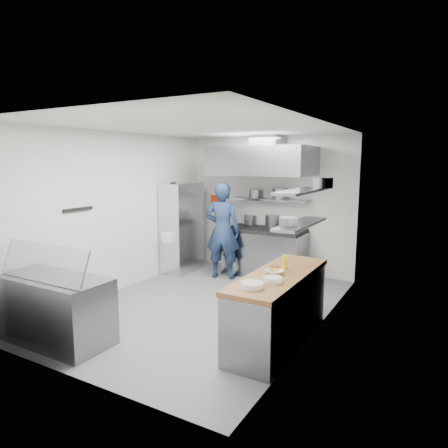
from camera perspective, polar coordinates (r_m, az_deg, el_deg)
The scene contains 36 objects.
floor at distance 6.52m, azimuth -2.65°, elevation -11.64°, with size 5.00×5.00×0.00m, color slate.
ceiling at distance 6.13m, azimuth -2.85°, elevation 13.69°, with size 5.00×5.00×0.00m, color silver.
wall_back at distance 8.37m, azimuth 6.43°, elevation 2.77°, with size 3.60×0.02×2.80m, color white.
wall_front at distance 4.30m, azimuth -20.84°, elevation -3.60°, with size 3.60×0.02×2.80m, color white.
wall_left at distance 7.28m, azimuth -14.81°, elevation 1.61°, with size 5.00×0.02×2.80m, color white.
wall_right at distance 5.44m, azimuth 13.51°, elevation -0.74°, with size 5.00×0.02×2.80m, color white.
gas_range at distance 8.13m, azimuth 5.85°, elevation -4.20°, with size 1.60×0.80×0.90m, color gray.
cooktop at distance 8.04m, azimuth 5.90°, elevation -0.87°, with size 1.57×0.78×0.06m, color black.
stock_pot_left at distance 8.52m, azimuth 3.77°, elevation 0.60°, with size 0.26×0.26×0.20m, color slate.
stock_pot_mid at distance 8.26m, azimuth 6.95°, elevation 0.44°, with size 0.30×0.30×0.24m, color slate.
stock_pot_right at distance 8.19m, azimuth 9.42°, elevation 0.02°, with size 0.25×0.25×0.16m, color slate.
over_range_shelf at distance 8.18m, azimuth 6.65°, elevation 3.46°, with size 1.60×0.30×0.04m, color gray.
shelf_pot_a at distance 8.34m, azimuth 4.50°, elevation 4.36°, with size 0.27×0.27×0.18m, color slate.
shelf_pot_b at distance 8.15m, azimuth 7.99°, elevation 4.33°, with size 0.30×0.30×0.22m, color slate.
extractor_hood at distance 7.76m, azimuth 5.54°, elevation 8.96°, with size 1.90×1.15×0.55m, color gray.
hood_duct at distance 7.98m, azimuth 6.26°, elevation 11.68°, with size 0.55×0.55×0.24m, color slate.
red_firebox at distance 8.88m, azimuth -1.17°, elevation 3.30°, with size 0.22×0.10×0.26m, color red.
chef at distance 7.81m, azimuth -0.20°, elevation -0.93°, with size 0.69×0.46×1.90m, color navy.
wire_rack at distance 8.34m, azimuth -6.04°, elevation -0.55°, with size 0.50×0.90×1.85m, color silver.
rack_bin_a at distance 8.01m, azimuth -7.87°, elevation -1.88°, with size 0.17×0.22×0.20m, color white.
rack_bin_b at distance 8.12m, azimuth -6.93°, elevation 1.85°, with size 0.15×0.20×0.17m, color yellow.
rack_jar at distance 7.94m, azimuth -7.25°, elevation 5.32°, with size 0.12×0.12×0.18m, color black.
knife_strip at distance 6.64m, azimuth -20.13°, elevation 1.98°, with size 0.04×0.55×0.05m, color black.
prep_counter_base at distance 5.24m, azimuth 7.81°, elevation -12.06°, with size 0.62×2.00×0.84m, color gray.
prep_counter_top at distance 5.10m, azimuth 7.91°, elevation -7.33°, with size 0.65×2.04×0.06m, color brown.
plate_stack_a at distance 4.50m, azimuth 4.00°, elevation -8.68°, with size 0.26×0.26×0.06m, color white.
plate_stack_b at distance 4.72m, azimuth 6.99°, elevation -7.89°, with size 0.22×0.22×0.06m, color white.
copper_pan at distance 5.16m, azimuth 7.27°, elevation -6.41°, with size 0.14×0.14×0.06m, color orange.
squeeze_bottle at distance 5.30m, azimuth 8.73°, elevation -5.37°, with size 0.06×0.06×0.18m, color yellow.
mixing_bowl at distance 5.04m, azimuth 7.18°, elevation -6.84°, with size 0.22×0.22×0.05m, color white.
wall_shelf_lower at distance 5.19m, azimuth 10.93°, elevation 0.00°, with size 0.30×1.30×0.04m, color gray.
wall_shelf_upper at distance 5.14m, azimuth 11.07°, elevation 4.63°, with size 0.30×1.30×0.04m, color gray.
shelf_pot_c at distance 4.90m, azimuth 9.15°, elevation 0.37°, with size 0.22×0.22×0.10m, color slate.
shelf_pot_d at distance 5.46m, azimuth 13.88°, elevation 5.73°, with size 0.27×0.27×0.14m, color slate.
display_case at distance 5.63m, azimuth -22.95°, elevation -11.17°, with size 1.50×0.70×0.85m, color gray.
display_glass at distance 5.38m, azimuth -24.38°, elevation -5.00°, with size 1.47×0.02×0.45m, color silver.
Camera 1 is at (3.26, -5.16, 2.29)m, focal length 32.00 mm.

